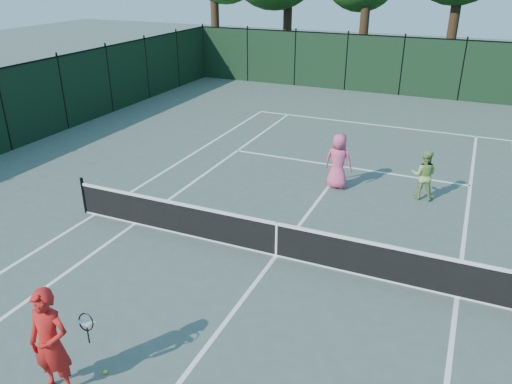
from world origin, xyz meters
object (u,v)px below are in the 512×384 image
at_px(player_pink, 338,161).
at_px(player_green, 424,175).
at_px(coach, 50,343).
at_px(loose_ball_midcourt, 105,372).

relative_size(player_pink, player_green, 1.16).
xyz_separation_m(coach, player_pink, (1.96, 9.91, -0.10)).
bearing_deg(coach, player_pink, 71.42).
bearing_deg(coach, player_green, 58.69).
relative_size(coach, loose_ball_midcourt, 28.62).
height_order(player_green, loose_ball_midcourt, player_green).
distance_m(player_green, loose_ball_midcourt, 10.39).
distance_m(coach, player_green, 11.08).
bearing_deg(player_pink, loose_ball_midcourt, 84.02).
relative_size(coach, player_green, 1.29).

